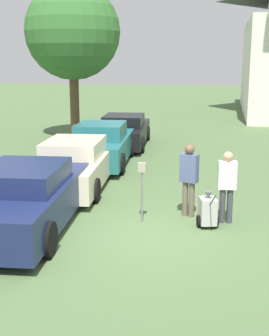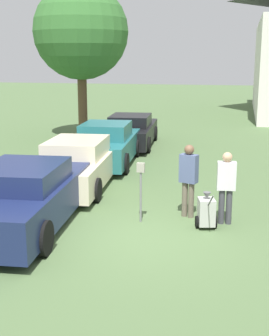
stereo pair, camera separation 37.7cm
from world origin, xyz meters
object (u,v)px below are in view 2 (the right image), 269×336
at_px(parked_car_cream, 79,164).
at_px(person_supervisor, 226,184).
at_px(parked_car_black, 131,131).
at_px(equipment_cart, 206,212).
at_px(parked_car_teal, 107,145).
at_px(person_worker, 189,176).
at_px(parking_meter, 141,181).
at_px(parked_car_navy, 26,196).

relative_size(parked_car_cream, person_supervisor, 3.07).
bearing_deg(parked_car_black, equipment_cart, -72.23).
distance_m(parked_car_teal, person_worker, 6.24).
distance_m(parking_meter, person_worker, 1.21).
relative_size(parking_meter, equipment_cart, 1.42).
bearing_deg(person_supervisor, person_worker, -24.76).
bearing_deg(parked_car_black, parking_meter, -80.35).
bearing_deg(person_supervisor, parking_meter, 3.08).
height_order(parked_car_navy, equipment_cart, parked_car_navy).
bearing_deg(parked_car_teal, parking_meter, -71.57).
relative_size(parked_car_teal, person_worker, 2.67).
relative_size(parked_car_cream, equipment_cart, 5.20).
bearing_deg(parked_car_black, parked_car_navy, -95.07).
distance_m(parked_car_navy, parked_car_black, 10.34).
bearing_deg(parked_car_cream, parked_car_navy, -95.08).
height_order(parked_car_black, person_supervisor, person_supervisor).
distance_m(parked_car_cream, parked_car_black, 6.79).
xyz_separation_m(parked_car_cream, parked_car_teal, (-0.00, 3.02, 0.03)).
bearing_deg(person_worker, parked_car_teal, -36.73).
height_order(person_worker, equipment_cart, person_worker).
bearing_deg(person_worker, equipment_cart, 144.75).
bearing_deg(parking_meter, person_supervisor, 9.40).
height_order(parked_car_teal, person_supervisor, person_supervisor).
bearing_deg(parked_car_teal, parked_car_black, 84.93).
bearing_deg(parked_car_cream, parking_meter, -52.54).
height_order(parked_car_navy, parked_car_teal, parked_car_teal).
distance_m(parked_car_black, equipment_cart, 10.39).
distance_m(person_worker, person_supervisor, 0.95).
bearing_deg(parking_meter, parked_car_black, 104.72).
bearing_deg(parking_meter, equipment_cart, -2.35).
relative_size(parked_car_black, person_supervisor, 2.91).
height_order(parked_car_navy, parking_meter, parked_car_navy).
xyz_separation_m(parked_car_navy, parked_car_cream, (0.00, 3.55, -0.03)).
bearing_deg(parked_car_black, person_worker, -73.39).
xyz_separation_m(parked_car_cream, parking_meter, (2.50, -2.72, 0.32)).
height_order(parked_car_teal, parking_meter, parked_car_teal).
distance_m(parked_car_navy, person_supervisor, 4.59).
bearing_deg(equipment_cart, parking_meter, 163.95).
bearing_deg(parked_car_navy, person_supervisor, 9.47).
bearing_deg(parking_meter, parked_car_cream, 132.53).
height_order(parked_car_teal, person_worker, person_worker).
distance_m(parked_car_cream, parked_car_teal, 3.02).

